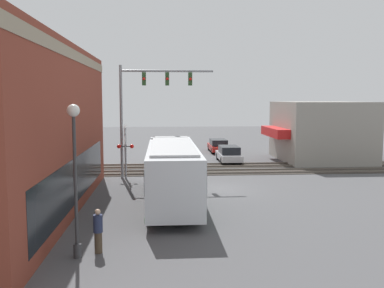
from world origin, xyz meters
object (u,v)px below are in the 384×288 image
city_bus (172,171)px  crossing_signal (125,146)px  streetlamp (75,168)px  parked_car_red (218,146)px  parked_car_silver (229,155)px  pedestrian_at_crossing (153,165)px  pedestrian_by_lamp (98,231)px

city_bus → crossing_signal: 7.94m
city_bus → crossing_signal: (7.30, 3.08, 0.52)m
city_bus → streetlamp: streetlamp is taller
city_bus → parked_car_red: bearing=-13.9°
streetlamp → parked_car_silver: bearing=-21.8°
crossing_signal → parked_car_red: (14.56, -8.48, -1.65)m
streetlamp → parked_car_silver: (22.43, -8.97, -2.55)m
streetlamp → pedestrian_at_crossing: bearing=-8.4°
pedestrian_by_lamp → pedestrian_at_crossing: pedestrian_at_crossing is taller
crossing_signal → parked_car_silver: 11.39m
parked_car_silver → parked_car_red: 7.14m
city_bus → streetlamp: 8.62m
crossing_signal → pedestrian_by_lamp: (-14.58, -0.19, -1.47)m
city_bus → parked_car_silver: bearing=-20.1°
streetlamp → parked_car_red: bearing=-16.9°
crossing_signal → pedestrian_at_crossing: bearing=-65.2°
city_bus → parked_car_silver: city_bus is taller
parked_car_silver → crossing_signal: bearing=131.2°
crossing_signal → parked_car_silver: size_ratio=0.83×
pedestrian_by_lamp → pedestrian_at_crossing: size_ratio=0.98×
pedestrian_by_lamp → pedestrian_at_crossing: bearing=-6.2°
city_bus → pedestrian_at_crossing: bearing=8.5°
parked_car_silver → pedestrian_at_crossing: (-6.56, 6.62, 0.17)m
parked_car_red → pedestrian_at_crossing: 15.22m
city_bus → pedestrian_at_crossing: city_bus is taller
parked_car_silver → parked_car_red: parked_car_silver is taller
pedestrian_at_crossing → crossing_signal: bearing=114.8°
pedestrian_by_lamp → parked_car_red: bearing=-15.9°
parked_car_silver → parked_car_red: bearing=-0.0°
streetlamp → pedestrian_by_lamp: streetlamp is taller
city_bus → parked_car_silver: size_ratio=2.38×
pedestrian_at_crossing → pedestrian_by_lamp: bearing=173.8°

